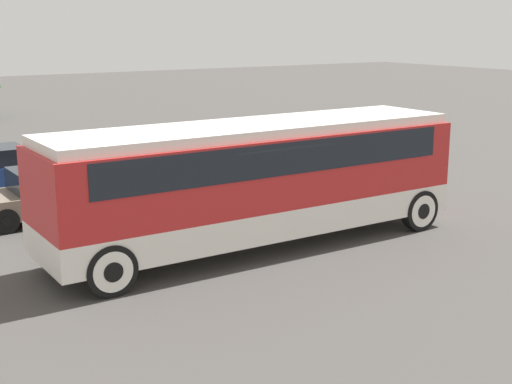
% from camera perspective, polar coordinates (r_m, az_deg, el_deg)
% --- Properties ---
extents(ground_plane, '(120.00, 120.00, 0.00)m').
position_cam_1_polar(ground_plane, '(16.73, -0.00, -4.34)').
color(ground_plane, '#423F3D').
extents(tour_bus, '(10.04, 2.54, 2.90)m').
position_cam_1_polar(tour_bus, '(16.34, 0.28, 1.56)').
color(tour_bus, silver).
rests_on(tour_bus, ground_plane).
extents(parked_car_near, '(4.35, 1.82, 1.38)m').
position_cam_1_polar(parked_car_near, '(19.76, -15.31, -0.01)').
color(parked_car_near, '#7A6B5B').
rests_on(parked_car_near, ground_plane).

